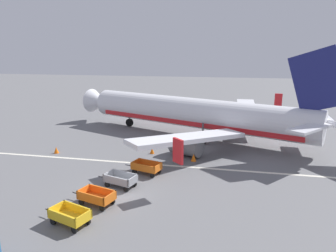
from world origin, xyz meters
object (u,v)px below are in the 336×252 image
object	(u,v)px
airplane	(201,114)
baggage_cart_third_in_row	(120,180)
baggage_cart_fourth_in_row	(146,167)
traffic_cone_mid_apron	(56,150)
traffic_cone_by_carts	(152,151)
baggage_cart_second_in_row	(96,197)
traffic_cone_near_plane	(194,158)
baggage_cart_nearest	(70,216)

from	to	relation	value
airplane	baggage_cart_third_in_row	distance (m)	16.58
baggage_cart_third_in_row	baggage_cart_fourth_in_row	bearing A→B (deg)	66.51
traffic_cone_mid_apron	traffic_cone_by_carts	size ratio (longest dim) A/B	1.08
traffic_cone_mid_apron	baggage_cart_fourth_in_row	bearing A→B (deg)	-17.97
baggage_cart_second_in_row	baggage_cart_third_in_row	distance (m)	3.26
baggage_cart_third_in_row	traffic_cone_near_plane	size ratio (longest dim) A/B	4.98
baggage_cart_second_in_row	traffic_cone_by_carts	size ratio (longest dim) A/B	5.65
airplane	traffic_cone_mid_apron	bearing A→B (deg)	-148.30
traffic_cone_by_carts	traffic_cone_near_plane	bearing A→B (deg)	-17.15
baggage_cart_fourth_in_row	traffic_cone_near_plane	xyz separation A→B (m)	(3.76, 4.08, -0.24)
traffic_cone_near_plane	traffic_cone_by_carts	xyz separation A→B (m)	(-4.64, 1.43, -0.04)
baggage_cart_second_in_row	baggage_cart_fourth_in_row	size ratio (longest dim) A/B	1.00
baggage_cart_third_in_row	baggage_cart_fourth_in_row	size ratio (longest dim) A/B	1.00
baggage_cart_nearest	baggage_cart_second_in_row	bearing A→B (deg)	78.59
baggage_cart_second_in_row	traffic_cone_near_plane	world-z (taller)	baggage_cart_second_in_row
traffic_cone_near_plane	baggage_cart_second_in_row	bearing A→B (deg)	-119.00
baggage_cart_nearest	baggage_cart_fourth_in_row	world-z (taller)	same
baggage_cart_fourth_in_row	traffic_cone_near_plane	bearing A→B (deg)	47.33
baggage_cart_fourth_in_row	traffic_cone_mid_apron	size ratio (longest dim) A/B	5.21
baggage_cart_third_in_row	traffic_cone_near_plane	bearing A→B (deg)	54.51
baggage_cart_third_in_row	baggage_cart_nearest	bearing A→B (deg)	-101.36
airplane	traffic_cone_mid_apron	distance (m)	17.36
traffic_cone_by_carts	traffic_cone_mid_apron	bearing A→B (deg)	-169.22
baggage_cart_third_in_row	traffic_cone_near_plane	world-z (taller)	baggage_cart_third_in_row
baggage_cart_fourth_in_row	traffic_cone_by_carts	size ratio (longest dim) A/B	5.65
baggage_cart_third_in_row	traffic_cone_mid_apron	bearing A→B (deg)	145.61
traffic_cone_mid_apron	traffic_cone_by_carts	xyz separation A→B (m)	(10.15, 1.93, -0.03)
baggage_cart_third_in_row	traffic_cone_mid_apron	world-z (taller)	baggage_cart_third_in_row
airplane	traffic_cone_by_carts	distance (m)	8.79
airplane	baggage_cart_fourth_in_row	distance (m)	13.31
airplane	baggage_cart_second_in_row	size ratio (longest dim) A/B	10.01
baggage_cart_second_in_row	traffic_cone_by_carts	distance (m)	11.82
baggage_cart_second_in_row	baggage_cart_fourth_in_row	world-z (taller)	same
baggage_cart_second_in_row	traffic_cone_near_plane	size ratio (longest dim) A/B	4.99
baggage_cart_nearest	traffic_cone_near_plane	distance (m)	14.54
traffic_cone_by_carts	baggage_cart_third_in_row	bearing A→B (deg)	-92.98
airplane	baggage_cart_nearest	xyz separation A→B (m)	(-6.09, -21.62, -2.45)
airplane	baggage_cart_fourth_in_row	xyz separation A→B (m)	(-3.56, -12.59, -2.45)
traffic_cone_near_plane	baggage_cart_fourth_in_row	bearing A→B (deg)	-132.67
baggage_cart_third_in_row	traffic_cone_mid_apron	distance (m)	11.76
baggage_cart_nearest	traffic_cone_near_plane	bearing A→B (deg)	64.37
baggage_cart_third_in_row	traffic_cone_by_carts	size ratio (longest dim) A/B	5.65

